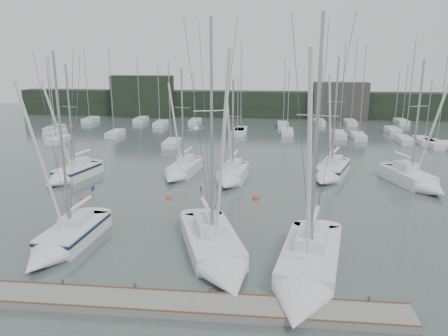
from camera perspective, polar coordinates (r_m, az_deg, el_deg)
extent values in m
plane|color=#44534F|center=(27.54, -4.86, -12.09)|extent=(160.00, 160.00, 0.00)
cube|color=slate|center=(23.19, -7.25, -17.20)|extent=(24.00, 2.00, 0.40)
cube|color=black|center=(86.78, 2.75, 8.34)|extent=(90.00, 4.00, 5.00)
cube|color=black|center=(88.05, -10.60, 9.18)|extent=(12.00, 3.00, 8.00)
cube|color=#3B3937|center=(85.57, 14.93, 8.44)|extent=(10.00, 3.00, 7.00)
cube|color=silver|center=(76.35, -21.26, 4.80)|extent=(1.80, 4.50, 0.90)
cylinder|color=#9C9EA4|center=(75.29, -21.77, 8.34)|extent=(0.12, 0.12, 8.75)
cube|color=silver|center=(66.32, -20.85, 3.43)|extent=(1.80, 4.50, 0.90)
cylinder|color=#9C9EA4|center=(65.04, -21.53, 8.54)|extent=(0.12, 0.12, 11.14)
cube|color=silver|center=(68.30, 14.79, 4.23)|extent=(1.80, 4.50, 0.90)
cylinder|color=#9C9EA4|center=(66.92, 15.24, 9.93)|extent=(0.12, 0.12, 12.83)
cube|color=silver|center=(78.36, -3.80, 6.02)|extent=(1.80, 4.50, 0.90)
cylinder|color=#9C9EA4|center=(77.28, -3.92, 9.33)|extent=(0.12, 0.12, 8.31)
cube|color=silver|center=(67.85, 1.82, 4.65)|extent=(1.80, 4.50, 0.90)
cylinder|color=#9C9EA4|center=(66.69, 1.83, 8.42)|extent=(0.12, 0.12, 8.19)
cube|color=silver|center=(69.24, 2.22, 4.85)|extent=(1.80, 4.50, 0.90)
cylinder|color=#9C9EA4|center=(67.85, 2.26, 10.76)|extent=(0.12, 0.12, 13.46)
cube|color=silver|center=(71.65, -21.15, 4.20)|extent=(1.80, 4.50, 0.90)
cylinder|color=#9C9EA4|center=(70.44, -21.80, 8.92)|extent=(0.12, 0.12, 11.12)
cube|color=silver|center=(83.92, -17.02, 6.00)|extent=(1.80, 4.50, 0.90)
cylinder|color=#9C9EA4|center=(82.76, -17.51, 10.50)|extent=(0.12, 0.12, 12.45)
cube|color=silver|center=(68.86, -14.02, 4.36)|extent=(1.80, 4.50, 0.90)
cylinder|color=#9C9EA4|center=(67.54, -14.51, 9.72)|extent=(0.12, 0.12, 12.14)
cube|color=silver|center=(79.56, 12.32, 5.84)|extent=(1.80, 4.50, 0.90)
cylinder|color=#9C9EA4|center=(78.44, 12.57, 9.51)|extent=(0.12, 0.12, 9.44)
cube|color=silver|center=(68.84, 8.24, 4.65)|extent=(1.80, 4.50, 0.90)
cylinder|color=#9C9EA4|center=(67.65, 8.41, 8.66)|extent=(0.12, 0.12, 8.89)
cube|color=silver|center=(65.49, 25.85, 2.77)|extent=(1.80, 4.50, 0.90)
cylinder|color=#9C9EA4|center=(64.11, 26.69, 8.60)|extent=(0.12, 0.12, 12.65)
cube|color=silver|center=(74.37, 21.19, 4.56)|extent=(1.80, 4.50, 0.90)
cylinder|color=#9C9EA4|center=(73.23, 21.66, 8.40)|extent=(0.12, 0.12, 9.27)
cube|color=silver|center=(67.61, 17.14, 3.95)|extent=(1.80, 4.50, 0.90)
cylinder|color=#9C9EA4|center=(66.23, 17.68, 9.64)|extent=(0.12, 0.12, 12.68)
cube|color=silver|center=(75.39, 7.72, 5.56)|extent=(1.80, 4.50, 0.90)
cylinder|color=#9C9EA4|center=(74.18, 7.89, 9.87)|extent=(0.12, 0.12, 10.56)
cube|color=silver|center=(67.29, 24.63, 3.20)|extent=(1.80, 4.50, 0.90)
cylinder|color=#9C9EA4|center=(66.15, 25.19, 6.96)|extent=(0.12, 0.12, 8.19)
cube|color=silver|center=(67.10, 22.47, 3.40)|extent=(1.80, 4.50, 0.90)
cylinder|color=#9C9EA4|center=(65.70, 23.22, 9.48)|extent=(0.12, 0.12, 13.53)
cube|color=silver|center=(84.23, 22.15, 5.58)|extent=(1.80, 4.50, 0.90)
cylinder|color=#9C9EA4|center=(83.15, 22.60, 9.11)|extent=(0.12, 0.12, 9.66)
cube|color=silver|center=(81.87, -10.81, 6.17)|extent=(1.80, 4.50, 0.90)
cylinder|color=#9C9EA4|center=(80.73, -11.11, 10.19)|extent=(0.12, 0.12, 10.71)
cube|color=silver|center=(60.15, -6.85, 3.21)|extent=(1.80, 4.50, 0.90)
cylinder|color=#9C9EA4|center=(58.78, -7.13, 8.55)|extent=(0.12, 0.12, 10.48)
cube|color=silver|center=(80.42, 16.18, 5.69)|extent=(1.80, 4.50, 0.90)
cylinder|color=#9C9EA4|center=(79.15, 16.64, 10.93)|extent=(0.12, 0.12, 13.92)
cube|color=silver|center=(76.69, -8.28, 5.70)|extent=(1.80, 4.50, 0.90)
cylinder|color=#9C9EA4|center=(75.55, -8.52, 9.59)|extent=(0.12, 0.12, 9.64)
cube|color=silver|center=(31.78, -18.99, -8.25)|extent=(3.10, 6.08, 1.37)
cone|color=silver|center=(28.55, -23.12, -11.38)|extent=(2.84, 2.72, 2.66)
cube|color=silver|center=(31.78, -18.74, -6.27)|extent=(1.64, 2.46, 0.64)
cylinder|color=#9C9EA4|center=(29.58, -20.42, 2.95)|extent=(0.16, 0.16, 11.45)
cylinder|color=white|center=(32.10, -18.25, -4.45)|extent=(0.48, 2.89, 0.26)
cube|color=#101B3B|center=(31.61, -19.06, -7.49)|extent=(3.12, 6.11, 0.23)
cube|color=navy|center=(33.57, -16.76, -2.58)|extent=(0.06, 0.49, 0.33)
cube|color=silver|center=(28.96, -1.71, -9.67)|extent=(5.25, 7.94, 1.44)
cone|color=silver|center=(24.39, 0.70, -14.69)|extent=(3.92, 3.96, 3.08)
cube|color=silver|center=(28.97, -1.90, -7.38)|extent=(2.54, 3.32, 0.67)
cylinder|color=#9C9EA4|center=(26.23, -1.61, 4.61)|extent=(0.17, 0.17, 13.27)
cylinder|color=white|center=(29.56, -2.27, -5.11)|extent=(1.39, 3.49, 0.27)
cube|color=navy|center=(31.62, -3.06, -2.75)|extent=(0.18, 0.50, 0.35)
cube|color=silver|center=(27.12, 11.21, -11.66)|extent=(4.60, 8.07, 1.60)
cone|color=silver|center=(22.40, 9.62, -17.73)|extent=(3.76, 3.81, 3.19)
cube|color=silver|center=(27.10, 11.46, -8.95)|extent=(2.31, 3.32, 0.75)
cylinder|color=#9C9EA4|center=(24.21, 11.95, 3.63)|extent=(0.19, 0.19, 13.20)
cylinder|color=white|center=(27.65, 11.77, -6.33)|extent=(1.01, 3.70, 0.30)
cube|color=maroon|center=(29.80, 12.31, -3.59)|extent=(0.13, 0.57, 0.38)
cube|color=silver|center=(47.17, -18.58, -0.64)|extent=(3.58, 5.43, 1.47)
cone|color=silver|center=(44.56, -21.40, -1.79)|extent=(2.89, 2.67, 2.44)
cube|color=silver|center=(47.28, -18.33, 0.76)|extent=(1.79, 2.26, 0.68)
cylinder|color=#9C9EA4|center=(45.76, -19.46, 6.29)|extent=(0.18, 0.18, 10.18)
cylinder|color=white|center=(47.47, -18.04, 1.93)|extent=(0.86, 2.43, 0.27)
cube|color=#101B3B|center=(47.05, -18.63, -0.07)|extent=(3.60, 5.46, 0.24)
cube|color=silver|center=(46.50, -5.12, -0.15)|extent=(3.10, 5.65, 1.39)
cone|color=silver|center=(43.05, -6.83, -1.44)|extent=(2.64, 2.62, 2.32)
cube|color=silver|center=(46.67, -4.96, 1.20)|extent=(1.59, 2.31, 0.65)
cylinder|color=#9C9EA4|center=(45.01, -5.45, 6.62)|extent=(0.17, 0.17, 9.80)
cylinder|color=white|center=(47.04, -4.73, 2.36)|extent=(0.65, 2.63, 0.26)
cube|color=silver|center=(44.05, 1.22, -0.91)|extent=(2.86, 5.00, 1.50)
cone|color=silver|center=(40.84, 0.35, -2.20)|extent=(2.59, 2.28, 2.40)
cube|color=silver|center=(44.24, 1.35, 0.63)|extent=(1.50, 2.04, 0.70)
cylinder|color=#9C9EA4|center=(42.61, 1.17, 5.60)|extent=(0.18, 0.18, 8.73)
cylinder|color=white|center=(44.47, 1.46, 1.90)|extent=(0.51, 2.35, 0.28)
cube|color=silver|center=(46.80, 13.94, -0.40)|extent=(4.30, 6.05, 1.50)
cone|color=silver|center=(43.10, 12.85, -1.65)|extent=(3.24, 3.09, 2.60)
cube|color=silver|center=(47.00, 14.15, 1.04)|extent=(2.09, 2.55, 0.70)
cylinder|color=#9C9EA4|center=(45.22, 14.32, 7.03)|extent=(0.18, 0.18, 10.82)
cylinder|color=white|center=(47.38, 14.37, 2.25)|extent=(1.17, 2.62, 0.28)
cube|color=#101B3B|center=(46.67, 13.98, 0.19)|extent=(4.33, 6.07, 0.25)
cube|color=silver|center=(46.31, 22.89, -1.30)|extent=(4.27, 6.22, 1.57)
cone|color=silver|center=(43.22, 25.93, -2.75)|extent=(3.25, 3.13, 2.61)
cube|color=silver|center=(46.44, 22.66, 0.24)|extent=(2.08, 2.61, 0.73)
cylinder|color=#9C9EA4|center=(44.80, 23.97, 6.04)|extent=(0.19, 0.19, 10.57)
cylinder|color=white|center=(46.72, 22.36, 1.54)|extent=(1.15, 2.73, 0.29)
sphere|color=red|center=(38.81, -7.17, -3.94)|extent=(0.55, 0.55, 0.55)
sphere|color=red|center=(38.54, 4.21, -4.00)|extent=(0.65, 0.65, 0.65)
sphere|color=red|center=(40.11, -17.82, -3.94)|extent=(0.53, 0.53, 0.53)
ellipsoid|color=white|center=(22.34, -3.65, 5.19)|extent=(0.34, 0.47, 0.19)
cube|color=gray|center=(22.46, -4.25, 5.29)|extent=(0.45, 0.27, 0.10)
cube|color=gray|center=(22.21, -3.04, 5.19)|extent=(0.45, 0.27, 0.10)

